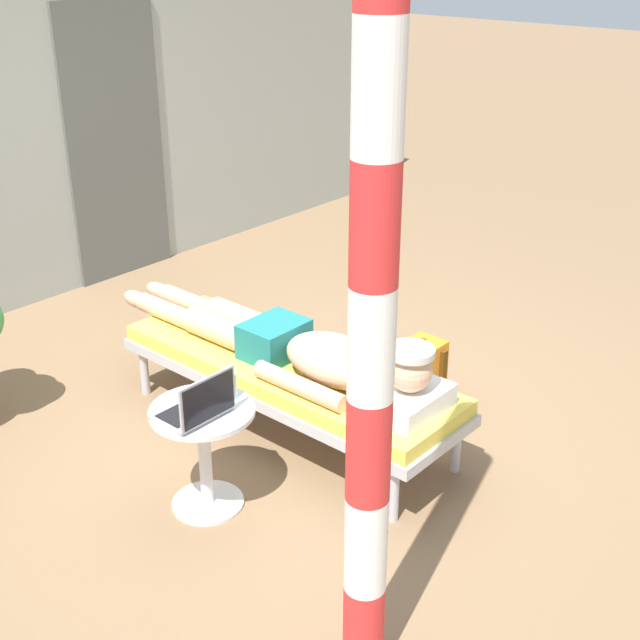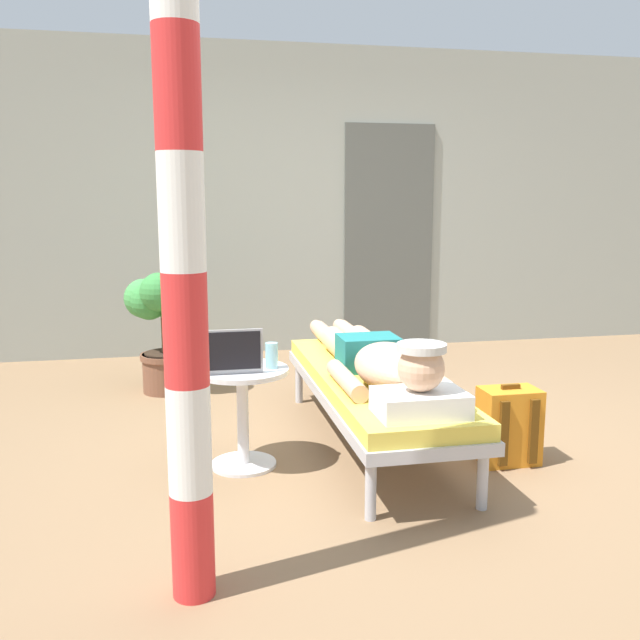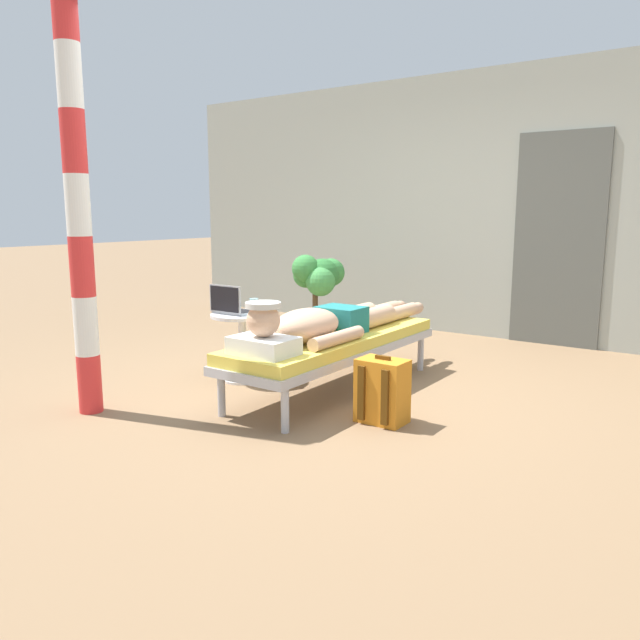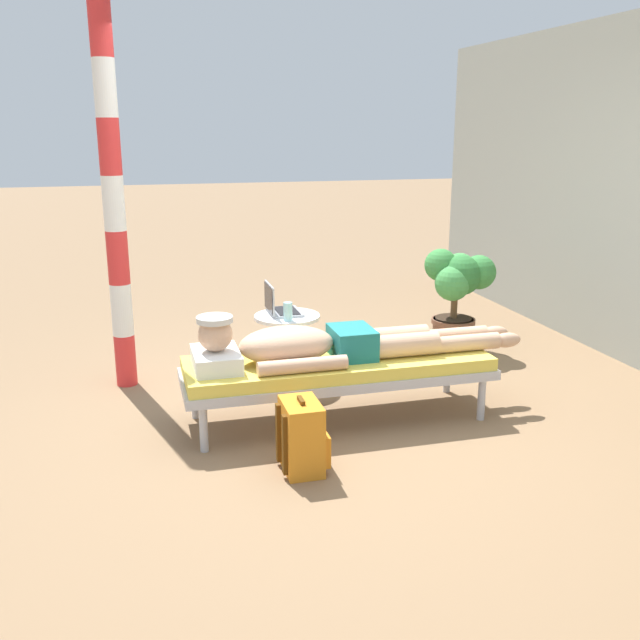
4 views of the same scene
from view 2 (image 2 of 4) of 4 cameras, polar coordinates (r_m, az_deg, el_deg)
The scene contains 11 objects.
ground_plane at distance 4.03m, azimuth 6.00°, elevation -10.06°, with size 40.00×40.00×0.00m, color #846647.
house_wall_back at distance 6.35m, azimuth -2.24°, elevation 9.73°, with size 7.60×0.20×2.70m, color #999E93.
house_door_panel at distance 6.46m, azimuth 5.66°, elevation 6.77°, with size 0.84×0.03×2.04m, color #545651.
lounge_chair at distance 3.90m, azimuth 4.32°, elevation -5.41°, with size 0.62×1.99×0.42m.
person_reclining at distance 3.76m, azimuth 4.80°, elevation -3.28°, with size 0.53×2.17×0.33m.
side_table at distance 3.61m, azimuth -6.40°, elevation -6.56°, with size 0.48×0.48×0.52m.
laptop at distance 3.49m, azimuth -7.37°, elevation -3.28°, with size 0.31×0.24×0.23m.
drink_glass at distance 3.54m, azimuth -4.01°, elevation -2.94°, with size 0.06×0.06×0.13m, color #99D8E5.
backpack at distance 3.82m, azimuth 15.24°, elevation -8.43°, with size 0.30×0.26×0.42m.
potted_plant at distance 5.06m, azimuth -12.61°, elevation 0.56°, with size 0.56×0.58×0.88m.
porch_post at distance 2.29m, azimuth -11.33°, elevation 8.67°, with size 0.15×0.15×2.67m.
Camera 2 is at (-1.17, -3.60, 1.38)m, focal length 38.88 mm.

